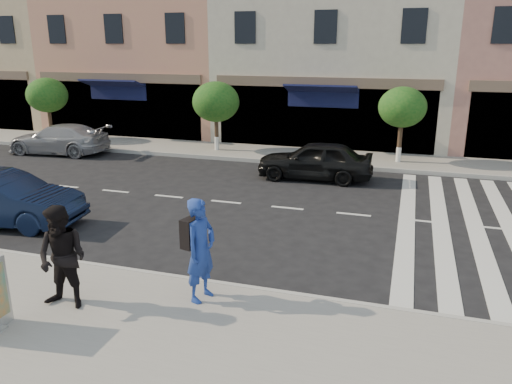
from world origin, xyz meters
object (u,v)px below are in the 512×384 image
photographer (201,250)px  car_far_mid (315,160)px  walker (62,258)px  car_near_mid (2,199)px  car_far_left (59,139)px

photographer → car_far_mid: bearing=11.7°
photographer → car_far_mid: size_ratio=0.48×
photographer → walker: bearing=127.7°
walker → car_far_mid: size_ratio=0.46×
photographer → car_near_mid: 7.45m
walker → car_near_mid: bearing=142.0°
walker → car_near_mid: size_ratio=0.44×
photographer → walker: size_ratio=1.03×
photographer → car_far_mid: 9.81m
car_far_left → car_far_mid: car_far_mid is taller
walker → car_far_mid: bearing=75.3°
car_near_mid → car_far_mid: (7.29, 7.30, -0.01)m
walker → photographer: bearing=22.8°
car_far_left → photographer: bearing=43.6°
walker → car_far_left: bearing=127.0°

